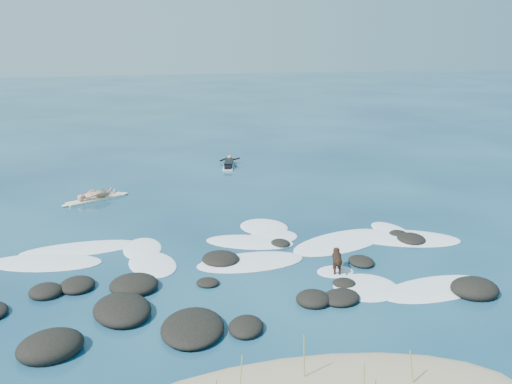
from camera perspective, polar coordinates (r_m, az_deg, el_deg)
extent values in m
plane|color=#0A2642|center=(18.02, -3.02, -6.52)|extent=(160.00, 160.00, 0.00)
cylinder|color=olive|center=(11.90, 15.32, -16.75)|extent=(0.14, 0.10, 0.83)
cylinder|color=olive|center=(11.64, 4.84, -16.31)|extent=(0.07, 0.06, 1.07)
ellipsoid|color=black|center=(14.90, -13.24, -11.39)|extent=(1.72, 2.02, 0.52)
ellipsoid|color=black|center=(20.01, 15.26, -4.55)|extent=(1.12, 1.24, 0.28)
ellipsoid|color=black|center=(16.66, -17.44, -8.87)|extent=(1.12, 1.21, 0.35)
ellipsoid|color=black|center=(16.52, -20.28, -9.32)|extent=(1.17, 1.16, 0.38)
ellipsoid|color=black|center=(16.21, -12.11, -9.06)|extent=(1.78, 1.78, 0.46)
ellipsoid|color=black|center=(16.66, 21.02, -9.03)|extent=(1.30, 1.20, 0.55)
ellipsoid|color=black|center=(15.19, 5.75, -10.61)|extent=(1.16, 1.18, 0.38)
ellipsoid|color=black|center=(17.66, -3.55, -6.69)|extent=(1.49, 1.53, 0.36)
ellipsoid|color=black|center=(16.27, 8.82, -9.02)|extent=(0.85, 0.84, 0.23)
ellipsoid|color=black|center=(20.44, 14.03, -4.09)|extent=(0.86, 0.88, 0.21)
ellipsoid|color=black|center=(13.73, -19.87, -14.32)|extent=(1.83, 1.70, 0.61)
ellipsoid|color=black|center=(18.99, 2.46, -5.15)|extent=(0.74, 0.82, 0.22)
ellipsoid|color=black|center=(15.39, 8.52, -10.41)|extent=(1.37, 1.30, 0.32)
ellipsoid|color=black|center=(16.19, -4.85, -9.02)|extent=(0.85, 0.83, 0.20)
ellipsoid|color=black|center=(16.40, -12.23, -8.98)|extent=(1.18, 1.27, 0.23)
ellipsoid|color=black|center=(13.85, -6.37, -13.35)|extent=(1.90, 2.22, 0.44)
ellipsoid|color=black|center=(13.85, -1.01, -13.34)|extent=(1.17, 1.29, 0.35)
ellipsoid|color=black|center=(17.81, 10.48, -6.85)|extent=(0.79, 0.96, 0.25)
ellipsoid|color=white|center=(20.66, 0.81, -3.51)|extent=(2.17, 2.33, 0.12)
ellipsoid|color=white|center=(19.00, -11.29, -5.58)|extent=(1.39, 2.12, 0.12)
ellipsoid|color=white|center=(16.24, 10.92, -9.35)|extent=(1.89, 1.91, 0.12)
ellipsoid|color=white|center=(20.86, 13.34, -3.76)|extent=(1.32, 2.09, 0.12)
ellipsoid|color=white|center=(19.76, 1.80, -4.43)|extent=(2.00, 1.88, 0.12)
ellipsoid|color=white|center=(20.21, 14.54, -4.48)|extent=(4.19, 3.02, 0.12)
ellipsoid|color=white|center=(17.72, -10.31, -7.12)|extent=(1.75, 2.40, 0.12)
ellipsoid|color=white|center=(19.48, -17.18, -5.46)|extent=(3.86, 1.51, 0.12)
ellipsoid|color=white|center=(18.71, -20.32, -6.63)|extent=(3.72, 2.23, 0.12)
ellipsoid|color=white|center=(19.21, -0.64, -5.03)|extent=(3.28, 2.40, 0.12)
ellipsoid|color=white|center=(16.63, 17.56, -9.21)|extent=(3.56, 1.89, 0.12)
ellipsoid|color=white|center=(19.42, 8.50, -4.97)|extent=(4.27, 3.02, 0.12)
ellipsoid|color=white|center=(17.61, -0.53, -7.01)|extent=(3.40, 1.64, 0.12)
ellipsoid|color=white|center=(17.09, 7.94, -7.90)|extent=(1.10, 0.90, 0.12)
cube|color=beige|center=(24.84, -15.70, -0.70)|extent=(2.44, 1.62, 0.08)
ellipsoid|color=beige|center=(25.38, -13.20, -0.17)|extent=(0.57, 0.48, 0.09)
ellipsoid|color=beige|center=(24.35, -18.31, -1.24)|extent=(0.57, 0.48, 0.09)
imported|color=tan|center=(24.62, -15.85, 1.20)|extent=(0.62, 0.70, 1.62)
cube|color=silver|center=(29.94, -2.74, 2.65)|extent=(1.05, 2.28, 0.08)
ellipsoid|color=silver|center=(31.03, -2.62, 3.11)|extent=(0.38, 0.54, 0.08)
cube|color=black|center=(29.91, -2.74, 2.93)|extent=(0.74, 1.43, 0.22)
sphere|color=tan|center=(30.65, -2.66, 3.48)|extent=(0.28, 0.28, 0.23)
cylinder|color=black|center=(30.84, -3.17, 3.30)|extent=(0.57, 0.17, 0.25)
cylinder|color=black|center=(30.81, -2.12, 3.30)|extent=(0.50, 0.41, 0.25)
cube|color=black|center=(29.18, -2.83, 2.52)|extent=(0.47, 0.63, 0.14)
cylinder|color=black|center=(16.83, 8.12, -6.63)|extent=(0.41, 0.60, 0.26)
sphere|color=black|center=(17.06, 8.06, -6.32)|extent=(0.35, 0.35, 0.27)
sphere|color=black|center=(16.61, 8.18, -6.95)|extent=(0.31, 0.31, 0.25)
sphere|color=black|center=(17.17, 8.04, -5.83)|extent=(0.25, 0.25, 0.20)
cone|color=black|center=(17.28, 8.01, -5.73)|extent=(0.13, 0.15, 0.10)
cone|color=black|center=(17.13, 7.88, -5.59)|extent=(0.11, 0.09, 0.10)
cone|color=black|center=(17.14, 8.22, -5.60)|extent=(0.11, 0.09, 0.10)
cylinder|color=black|center=(17.11, 7.81, -7.26)|extent=(0.08, 0.08, 0.35)
cylinder|color=black|center=(17.12, 8.28, -7.27)|extent=(0.08, 0.08, 0.35)
cylinder|color=black|center=(16.77, 7.89, -7.76)|extent=(0.08, 0.08, 0.35)
cylinder|color=black|center=(16.78, 8.37, -7.76)|extent=(0.08, 0.08, 0.35)
cylinder|color=black|center=(16.48, 8.21, -6.96)|extent=(0.12, 0.26, 0.15)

